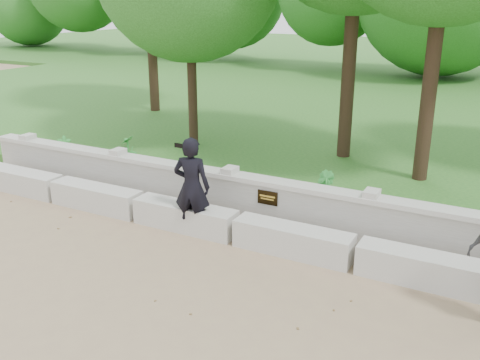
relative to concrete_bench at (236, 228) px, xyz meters
The scene contains 8 objects.
ground 1.91m from the concrete_bench, 90.00° to the right, with size 80.00×80.00×0.00m, color #927C59.
lawn 12.10m from the concrete_bench, 90.00° to the left, with size 40.00×22.00×0.25m, color #24571F.
concrete_bench is the anchor object (origin of this frame).
parapet_wall 0.74m from the concrete_bench, 89.99° to the left, with size 12.50×0.35×0.90m.
man_main 1.00m from the concrete_bench, behind, with size 0.69×0.63×1.69m.
shrub_a 5.36m from the concrete_bench, 164.82° to the left, with size 0.31×0.21×0.60m, color #308D37.
shrub_b 1.82m from the concrete_bench, 56.23° to the left, with size 0.37×0.30×0.67m, color #308D37.
shrub_d 4.22m from the concrete_bench, 153.15° to the left, with size 0.37×0.33×0.66m, color #308D37.
Camera 1 is at (3.82, -5.16, 3.82)m, focal length 40.00 mm.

